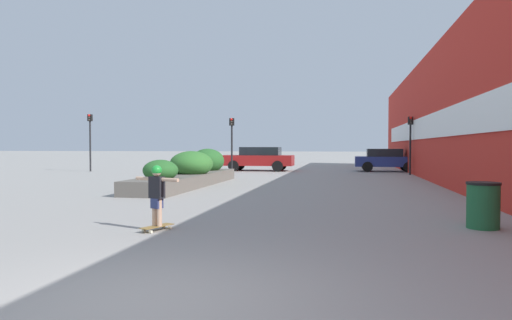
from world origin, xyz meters
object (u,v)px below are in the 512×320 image
object	(u,v)px
car_leftmost	(259,158)
car_center_left	(386,159)
skateboard	(157,227)
traffic_light_left	(232,136)
traffic_light_right	(410,135)
traffic_light_far_left	(90,133)
trash_bin	(483,205)
skateboarder	(157,189)

from	to	relation	value
car_leftmost	car_center_left	world-z (taller)	car_leftmost
skateboard	traffic_light_left	distance (m)	19.51
traffic_light_left	traffic_light_right	bearing A→B (deg)	0.18
traffic_light_far_left	skateboard	bearing A→B (deg)	-55.86
traffic_light_right	traffic_light_far_left	world-z (taller)	traffic_light_far_left
traffic_light_left	trash_bin	bearing A→B (deg)	-61.39
trash_bin	traffic_light_far_left	bearing A→B (deg)	137.53
traffic_light_left	traffic_light_right	size ratio (longest dim) A/B	1.01
traffic_light_right	traffic_light_far_left	size ratio (longest dim) A/B	0.89
skateboarder	traffic_light_far_left	world-z (taller)	traffic_light_far_left
traffic_light_left	traffic_light_right	world-z (taller)	traffic_light_left
traffic_light_far_left	trash_bin	bearing A→B (deg)	-42.47
trash_bin	skateboarder	bearing A→B (deg)	-166.76
car_leftmost	car_center_left	xyz separation A→B (m)	(8.39, 0.78, -0.06)
skateboarder	car_leftmost	xyz separation A→B (m)	(-2.18, 21.98, 0.04)
car_center_left	skateboarder	bearing A→B (deg)	-15.27
car_center_left	traffic_light_left	size ratio (longest dim) A/B	1.20
skateboard	trash_bin	xyz separation A→B (m)	(6.29, 1.48, 0.39)
trash_bin	car_leftmost	distance (m)	22.18
car_center_left	traffic_light_far_left	world-z (taller)	traffic_light_far_left
car_leftmost	traffic_light_left	size ratio (longest dim) A/B	1.41
traffic_light_left	traffic_light_far_left	world-z (taller)	traffic_light_far_left
traffic_light_left	skateboarder	bearing A→B (deg)	-80.14
car_center_left	traffic_light_right	size ratio (longest dim) A/B	1.22
traffic_light_left	traffic_light_far_left	size ratio (longest dim) A/B	0.90
skateboard	trash_bin	world-z (taller)	trash_bin
car_center_left	traffic_light_far_left	distance (m)	19.58
trash_bin	traffic_light_right	xyz separation A→B (m)	(0.96, 17.65, 1.83)
car_center_left	traffic_light_right	bearing A→B (deg)	15.84
car_center_left	trash_bin	bearing A→B (deg)	0.20
trash_bin	car_center_left	xyz separation A→B (m)	(-0.07, 21.28, 0.32)
traffic_light_right	skateboarder	bearing A→B (deg)	-110.75
trash_bin	traffic_light_right	bearing A→B (deg)	86.89
skateboarder	car_center_left	size ratio (longest dim) A/B	0.29
skateboard	car_leftmost	xyz separation A→B (m)	(-2.18, 21.98, 0.78)
skateboard	traffic_light_far_left	distance (m)	23.19
car_leftmost	skateboarder	bearing A→B (deg)	-174.35
traffic_light_right	car_leftmost	bearing A→B (deg)	163.17
skateboarder	traffic_light_left	world-z (taller)	traffic_light_left
skateboard	traffic_light_right	distance (m)	20.58
skateboard	trash_bin	size ratio (longest dim) A/B	0.83
trash_bin	traffic_light_far_left	size ratio (longest dim) A/B	0.25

